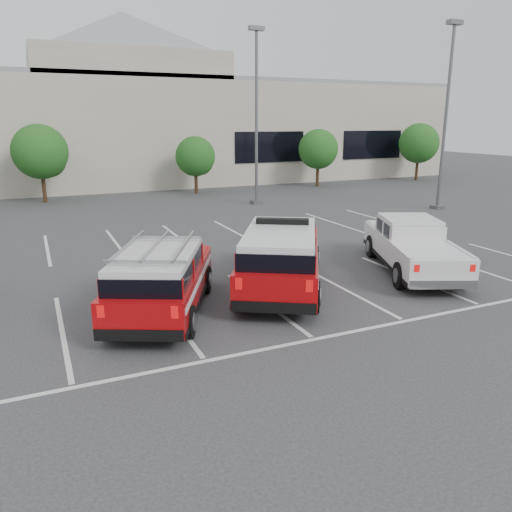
{
  "coord_description": "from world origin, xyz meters",
  "views": [
    {
      "loc": [
        -5.7,
        -12.17,
        4.98
      ],
      "look_at": [
        0.25,
        1.07,
        1.05
      ],
      "focal_mm": 35.0,
      "sensor_mm": 36.0,
      "label": 1
    }
  ],
  "objects_px": {
    "convention_building": "(102,125)",
    "light_pole_right": "(446,118)",
    "light_pole_mid": "(256,118)",
    "ladder_suv": "(162,285)",
    "fire_chief_suv": "(281,262)",
    "tree_right": "(319,151)",
    "white_pickup": "(412,251)",
    "tree_mid_right": "(196,158)",
    "tree_far_right": "(419,145)",
    "tree_mid_left": "(42,154)"
  },
  "relations": [
    {
      "from": "tree_mid_left",
      "to": "tree_far_right",
      "type": "relative_size",
      "value": 1.0
    },
    {
      "from": "tree_mid_left",
      "to": "tree_mid_right",
      "type": "xyz_separation_m",
      "value": [
        10.0,
        -0.0,
        -0.54
      ]
    },
    {
      "from": "convention_building",
      "to": "tree_right",
      "type": "height_order",
      "value": "convention_building"
    },
    {
      "from": "tree_far_right",
      "to": "white_pickup",
      "type": "relative_size",
      "value": 0.8
    },
    {
      "from": "tree_mid_right",
      "to": "ladder_suv",
      "type": "bearing_deg",
      "value": -110.01
    },
    {
      "from": "light_pole_right",
      "to": "ladder_suv",
      "type": "height_order",
      "value": "light_pole_right"
    },
    {
      "from": "tree_mid_right",
      "to": "tree_far_right",
      "type": "relative_size",
      "value": 0.82
    },
    {
      "from": "fire_chief_suv",
      "to": "white_pickup",
      "type": "bearing_deg",
      "value": 29.8
    },
    {
      "from": "convention_building",
      "to": "white_pickup",
      "type": "height_order",
      "value": "convention_building"
    },
    {
      "from": "white_pickup",
      "to": "convention_building",
      "type": "bearing_deg",
      "value": 123.94
    },
    {
      "from": "ladder_suv",
      "to": "tree_far_right",
      "type": "bearing_deg",
      "value": 63.7
    },
    {
      "from": "tree_mid_right",
      "to": "tree_far_right",
      "type": "xyz_separation_m",
      "value": [
        20.0,
        0.0,
        0.54
      ]
    },
    {
      "from": "light_pole_right",
      "to": "fire_chief_suv",
      "type": "bearing_deg",
      "value": -148.44
    },
    {
      "from": "tree_mid_right",
      "to": "tree_far_right",
      "type": "bearing_deg",
      "value": 0.0
    },
    {
      "from": "tree_mid_left",
      "to": "white_pickup",
      "type": "relative_size",
      "value": 0.8
    },
    {
      "from": "tree_far_right",
      "to": "tree_mid_left",
      "type": "bearing_deg",
      "value": 180.0
    },
    {
      "from": "light_pole_right",
      "to": "tree_mid_left",
      "type": "bearing_deg",
      "value": 150.05
    },
    {
      "from": "convention_building",
      "to": "tree_mid_left",
      "type": "bearing_deg",
      "value": -117.4
    },
    {
      "from": "fire_chief_suv",
      "to": "ladder_suv",
      "type": "relative_size",
      "value": 1.14
    },
    {
      "from": "fire_chief_suv",
      "to": "white_pickup",
      "type": "relative_size",
      "value": 1.03
    },
    {
      "from": "convention_building",
      "to": "ladder_suv",
      "type": "xyz_separation_m",
      "value": [
        -3.02,
        -31.6,
        -3.91
      ]
    },
    {
      "from": "tree_mid_left",
      "to": "light_pole_mid",
      "type": "height_order",
      "value": "light_pole_mid"
    },
    {
      "from": "ladder_suv",
      "to": "tree_right",
      "type": "bearing_deg",
      "value": 76.29
    },
    {
      "from": "tree_far_right",
      "to": "light_pole_mid",
      "type": "bearing_deg",
      "value": -161.52
    },
    {
      "from": "light_pole_mid",
      "to": "ladder_suv",
      "type": "xyz_separation_m",
      "value": [
        -9.84,
        -15.74,
        -4.38
      ]
    },
    {
      "from": "tree_mid_right",
      "to": "fire_chief_suv",
      "type": "height_order",
      "value": "tree_mid_right"
    },
    {
      "from": "tree_mid_right",
      "to": "tree_right",
      "type": "xyz_separation_m",
      "value": [
        10.0,
        0.0,
        0.27
      ]
    },
    {
      "from": "tree_mid_left",
      "to": "tree_mid_right",
      "type": "relative_size",
      "value": 1.21
    },
    {
      "from": "tree_far_right",
      "to": "white_pickup",
      "type": "xyz_separation_m",
      "value": [
        -19.18,
        -21.36,
        -2.33
      ]
    },
    {
      "from": "convention_building",
      "to": "tree_right",
      "type": "bearing_deg",
      "value": -33.37
    },
    {
      "from": "tree_right",
      "to": "light_pole_right",
      "type": "height_order",
      "value": "light_pole_right"
    },
    {
      "from": "tree_right",
      "to": "white_pickup",
      "type": "relative_size",
      "value": 0.73
    },
    {
      "from": "tree_mid_left",
      "to": "tree_far_right",
      "type": "bearing_deg",
      "value": 0.0
    },
    {
      "from": "light_pole_mid",
      "to": "white_pickup",
      "type": "height_order",
      "value": "light_pole_mid"
    },
    {
      "from": "convention_building",
      "to": "tree_mid_left",
      "type": "height_order",
      "value": "convention_building"
    },
    {
      "from": "tree_mid_right",
      "to": "tree_far_right",
      "type": "height_order",
      "value": "tree_far_right"
    },
    {
      "from": "convention_building",
      "to": "light_pole_right",
      "type": "relative_size",
      "value": 5.86
    },
    {
      "from": "convention_building",
      "to": "tree_mid_right",
      "type": "bearing_deg",
      "value": -63.43
    },
    {
      "from": "convention_building",
      "to": "ladder_suv",
      "type": "distance_m",
      "value": 31.99
    },
    {
      "from": "convention_building",
      "to": "tree_mid_left",
      "type": "relative_size",
      "value": 12.38
    },
    {
      "from": "tree_mid_left",
      "to": "white_pickup",
      "type": "xyz_separation_m",
      "value": [
        10.82,
        -21.36,
        -2.33
      ]
    },
    {
      "from": "tree_mid_left",
      "to": "tree_mid_right",
      "type": "distance_m",
      "value": 10.01
    },
    {
      "from": "ladder_suv",
      "to": "tree_mid_right",
      "type": "bearing_deg",
      "value": 95.74
    },
    {
      "from": "light_pole_mid",
      "to": "white_pickup",
      "type": "relative_size",
      "value": 1.68
    },
    {
      "from": "tree_mid_left",
      "to": "light_pole_mid",
      "type": "bearing_deg",
      "value": -26.92
    },
    {
      "from": "fire_chief_suv",
      "to": "tree_right",
      "type": "bearing_deg",
      "value": 87.0
    },
    {
      "from": "fire_chief_suv",
      "to": "tree_far_right",
      "type": "bearing_deg",
      "value": 72.0
    },
    {
      "from": "light_pole_mid",
      "to": "tree_mid_left",
      "type": "bearing_deg",
      "value": 153.08
    },
    {
      "from": "tree_far_right",
      "to": "fire_chief_suv",
      "type": "bearing_deg",
      "value": -138.6
    },
    {
      "from": "ladder_suv",
      "to": "convention_building",
      "type": "bearing_deg",
      "value": 110.29
    }
  ]
}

